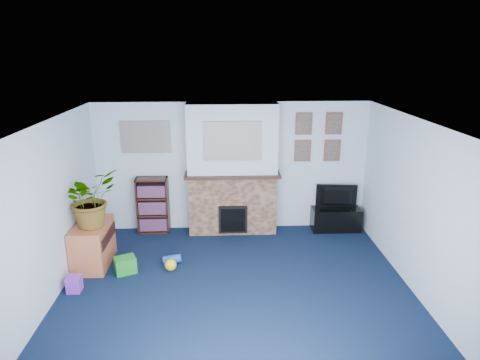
{
  "coord_description": "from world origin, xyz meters",
  "views": [
    {
      "loc": [
        -0.19,
        -5.38,
        3.32
      ],
      "look_at": [
        0.09,
        1.02,
        1.33
      ],
      "focal_mm": 32.0,
      "sensor_mm": 36.0,
      "label": 1
    }
  ],
  "objects_px": {
    "bookshelf": "(153,206)",
    "sideboard": "(93,244)",
    "television": "(337,197)",
    "tv_stand": "(336,219)"
  },
  "relations": [
    {
      "from": "television",
      "to": "sideboard",
      "type": "relative_size",
      "value": 0.86
    },
    {
      "from": "television",
      "to": "bookshelf",
      "type": "relative_size",
      "value": 0.73
    },
    {
      "from": "television",
      "to": "sideboard",
      "type": "bearing_deg",
      "value": 21.97
    },
    {
      "from": "tv_stand",
      "to": "sideboard",
      "type": "height_order",
      "value": "sideboard"
    },
    {
      "from": "bookshelf",
      "to": "sideboard",
      "type": "relative_size",
      "value": 1.18
    },
    {
      "from": "television",
      "to": "sideboard",
      "type": "height_order",
      "value": "television"
    },
    {
      "from": "tv_stand",
      "to": "bookshelf",
      "type": "distance_m",
      "value": 3.44
    },
    {
      "from": "television",
      "to": "tv_stand",
      "type": "bearing_deg",
      "value": 96.06
    },
    {
      "from": "television",
      "to": "bookshelf",
      "type": "xyz_separation_m",
      "value": [
        -3.42,
        0.06,
        -0.15
      ]
    },
    {
      "from": "sideboard",
      "to": "tv_stand",
      "type": "bearing_deg",
      "value": 15.65
    }
  ]
}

